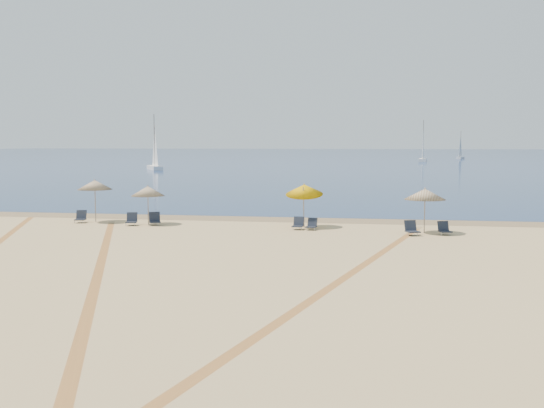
{
  "coord_description": "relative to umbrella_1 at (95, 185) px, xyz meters",
  "views": [
    {
      "loc": [
        5.5,
        -13.71,
        4.62
      ],
      "look_at": [
        0.0,
        20.0,
        1.3
      ],
      "focal_mm": 42.14,
      "sensor_mm": 36.0,
      "label": 1
    }
  ],
  "objects": [
    {
      "name": "sailboat_1",
      "position": [
        -20.64,
        68.03,
        0.65
      ],
      "size": [
        4.53,
        6.16,
        9.26
      ],
      "rotation": [
        0.0,
        0.0,
        0.53
      ],
      "color": "white",
      "rests_on": "ocean"
    },
    {
      "name": "sailboat_0",
      "position": [
        27.02,
        121.24,
        0.82
      ],
      "size": [
        2.33,
        6.74,
        9.84
      ],
      "rotation": [
        0.0,
        0.0,
        -0.1
      ],
      "color": "white",
      "rests_on": "ocean"
    },
    {
      "name": "ground",
      "position": [
        10.55,
        -20.96,
        -2.16
      ],
      "size": [
        160.0,
        160.0,
        0.0
      ],
      "primitive_type": "plane",
      "color": "tan",
      "rests_on": "ground"
    },
    {
      "name": "wet_sand",
      "position": [
        10.55,
        3.04,
        -2.15
      ],
      "size": [
        500.0,
        500.0,
        0.0
      ],
      "primitive_type": "plane",
      "color": "olive",
      "rests_on": "ground"
    },
    {
      "name": "chair_4",
      "position": [
        12.01,
        -1.28,
        -1.86
      ],
      "size": [
        0.61,
        0.7,
        0.67
      ],
      "rotation": [
        0.0,
        0.0,
        -0.11
      ],
      "color": "black",
      "rests_on": "ground"
    },
    {
      "name": "umbrella_1",
      "position": [
        0.0,
        0.0,
        0.0
      ],
      "size": [
        2.0,
        2.0,
        2.5
      ],
      "color": "gray",
      "rests_on": "ground"
    },
    {
      "name": "chair_5",
      "position": [
        12.74,
        -1.34,
        -1.88
      ],
      "size": [
        0.63,
        0.7,
        0.62
      ],
      "rotation": [
        0.0,
        0.0,
        -0.22
      ],
      "color": "black",
      "rests_on": "ground"
    },
    {
      "name": "tire_tracks",
      "position": [
        7.11,
        -12.48,
        -2.15
      ],
      "size": [
        50.42,
        39.56,
        0.0
      ],
      "color": "tan",
      "rests_on": "ground"
    },
    {
      "name": "umbrella_4",
      "position": [
        18.53,
        -1.61,
        -0.17
      ],
      "size": [
        2.1,
        2.1,
        2.33
      ],
      "color": "gray",
      "rests_on": "ground"
    },
    {
      "name": "chair_2",
      "position": [
        2.65,
        -1.11,
        -1.84
      ],
      "size": [
        0.73,
        0.81,
        0.71
      ],
      "rotation": [
        0.0,
        0.0,
        0.25
      ],
      "color": "black",
      "rests_on": "ground"
    },
    {
      "name": "umbrella_2",
      "position": [
        3.4,
        -0.54,
        -0.28
      ],
      "size": [
        1.88,
        1.88,
        2.22
      ],
      "color": "gray",
      "rests_on": "ground"
    },
    {
      "name": "sailboat_2",
      "position": [
        39.01,
        148.09,
        0.19
      ],
      "size": [
        2.95,
        5.35,
        7.75
      ],
      "rotation": [
        0.0,
        0.0,
        -0.33
      ],
      "color": "white",
      "rests_on": "ocean"
    },
    {
      "name": "chair_6",
      "position": [
        17.85,
        -2.51,
        -1.83
      ],
      "size": [
        0.83,
        0.89,
        0.73
      ],
      "rotation": [
        0.0,
        0.0,
        0.38
      ],
      "color": "black",
      "rests_on": "ground"
    },
    {
      "name": "ocean",
      "position": [
        10.55,
        204.04,
        -2.15
      ],
      "size": [
        500.0,
        500.0,
        0.0
      ],
      "primitive_type": "plane",
      "color": "#0C2151",
      "rests_on": "ground"
    },
    {
      "name": "chair_7",
      "position": [
        19.47,
        -2.09,
        -1.86
      ],
      "size": [
        0.72,
        0.79,
        0.68
      ],
      "rotation": [
        0.0,
        0.0,
        0.29
      ],
      "color": "black",
      "rests_on": "ground"
    },
    {
      "name": "umbrella_3",
      "position": [
        12.23,
        -0.38,
        -0.09
      ],
      "size": [
        2.04,
        2.11,
        2.56
      ],
      "color": "gray",
      "rests_on": "ground"
    },
    {
      "name": "chair_3",
      "position": [
        3.9,
        -0.87,
        -1.83
      ],
      "size": [
        0.83,
        0.89,
        0.73
      ],
      "rotation": [
        0.0,
        0.0,
        0.41
      ],
      "color": "black",
      "rests_on": "ground"
    },
    {
      "name": "chair_1",
      "position": [
        -0.72,
        -0.42,
        -1.85
      ],
      "size": [
        0.7,
        0.78,
        0.7
      ],
      "rotation": [
        0.0,
        0.0,
        0.19
      ],
      "color": "black",
      "rests_on": "ground"
    }
  ]
}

